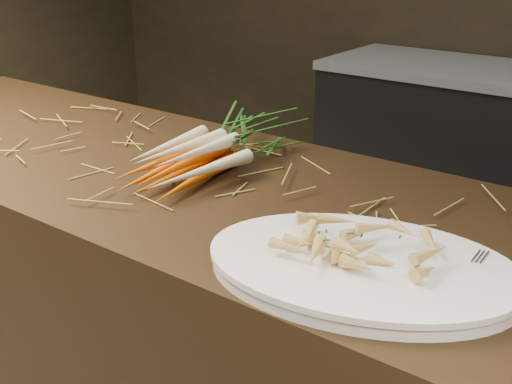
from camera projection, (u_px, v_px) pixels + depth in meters
main_counter at (181, 336)px, 1.62m from camera, size 2.40×0.70×0.90m
straw_bedding at (172, 166)px, 1.45m from camera, size 1.40×0.60×0.02m
root_veg_bunch at (222, 143)px, 1.47m from camera, size 0.22×0.55×0.10m
serving_platter at (361, 270)px, 1.00m from camera, size 0.56×0.45×0.03m
roasted_veg_heap at (362, 247)px, 0.98m from camera, size 0.28×0.23×0.05m
serving_fork at (477, 288)px, 0.92m from camera, size 0.02×0.18×0.00m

